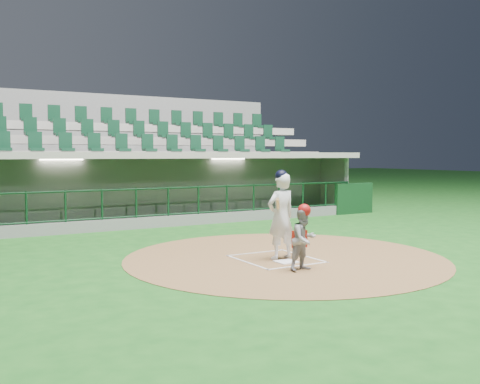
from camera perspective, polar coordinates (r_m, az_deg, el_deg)
name	(u,v)px	position (r m, az deg, el deg)	size (l,w,h in m)	color
ground	(269,257)	(12.19, 3.07, -6.97)	(120.00, 120.00, 0.00)	#154B16
dirt_circle	(285,257)	(12.19, 4.77, -6.95)	(7.20, 7.20, 0.01)	brown
home_plate	(286,262)	(11.62, 4.95, -7.42)	(0.43, 0.43, 0.02)	white
batter_box_chalk	(276,259)	(11.94, 3.85, -7.13)	(1.55, 1.80, 0.01)	white
dugout_structure	(151,193)	(19.10, -9.45, -0.11)	(16.40, 3.70, 3.00)	gray
seating_deck	(121,177)	(21.96, -12.56, 1.57)	(17.00, 6.72, 5.15)	slate
batter	(281,215)	(11.80, 4.40, -2.46)	(0.90, 0.89, 1.98)	silver
catcher	(304,238)	(10.76, 6.83, -4.88)	(0.68, 0.56, 1.33)	#929298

